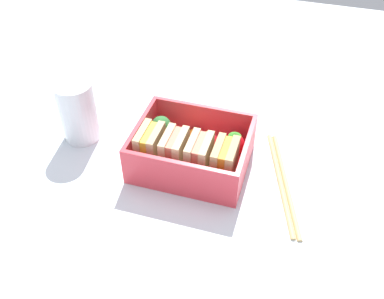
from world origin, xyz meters
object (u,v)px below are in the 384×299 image
at_px(sandwich_center_right, 150,147).
at_px(broccoli_floret, 161,127).
at_px(strawberry_far_left, 209,142).
at_px(carrot_stick_far_left, 184,139).
at_px(sandwich_left, 225,162).
at_px(drinking_glass, 78,111).
at_px(chopstick_pair, 283,179).
at_px(sandwich_center, 174,152).
at_px(sandwich_center_left, 199,157).
at_px(strawberry_left, 234,144).

relative_size(sandwich_center_right, broccoli_floret, 1.44).
distance_m(strawberry_far_left, carrot_stick_far_left, 0.04).
distance_m(sandwich_left, drinking_glass, 0.23).
height_order(chopstick_pair, drinking_glass, drinking_glass).
bearing_deg(sandwich_center, sandwich_left, 180.00).
distance_m(carrot_stick_far_left, broccoli_floret, 0.04).
bearing_deg(sandwich_center_left, chopstick_pair, -166.07).
bearing_deg(strawberry_left, sandwich_center, 36.05).
distance_m(sandwich_center, carrot_stick_far_left, 0.05).
distance_m(chopstick_pair, drinking_glass, 0.31).
xyz_separation_m(sandwich_center_left, carrot_stick_far_left, (0.04, -0.05, -0.02)).
distance_m(sandwich_center_left, sandwich_center, 0.03).
distance_m(sandwich_left, broccoli_floret, 0.12).
bearing_deg(broccoli_floret, carrot_stick_far_left, -179.62).
distance_m(sandwich_center, sandwich_center_right, 0.03).
height_order(sandwich_center_left, carrot_stick_far_left, sandwich_center_left).
height_order(carrot_stick_far_left, drinking_glass, drinking_glass).
height_order(sandwich_center_left, broccoli_floret, sandwich_center_left).
bearing_deg(carrot_stick_far_left, sandwich_center_left, 126.43).
distance_m(sandwich_center_right, carrot_stick_far_left, 0.06).
bearing_deg(sandwich_left, carrot_stick_far_left, -35.14).
relative_size(sandwich_center, carrot_stick_far_left, 1.05).
bearing_deg(sandwich_center_left, carrot_stick_far_left, -53.57).
distance_m(sandwich_center_left, broccoli_floret, 0.09).
height_order(strawberry_far_left, broccoli_floret, broccoli_floret).
bearing_deg(broccoli_floret, sandwich_left, 154.61).
height_order(sandwich_left, drinking_glass, drinking_glass).
distance_m(sandwich_center, drinking_glass, 0.16).
height_order(sandwich_left, sandwich_center_right, same).
bearing_deg(sandwich_left, drinking_glass, -8.59).
relative_size(carrot_stick_far_left, broccoli_floret, 1.37).
relative_size(sandwich_center_right, drinking_glass, 0.60).
xyz_separation_m(sandwich_center, strawberry_far_left, (-0.03, -0.05, -0.01)).
bearing_deg(sandwich_center_left, broccoli_floret, -35.13).
bearing_deg(sandwich_center_left, sandwich_center, 0.00).
bearing_deg(chopstick_pair, drinking_glass, -1.24).
distance_m(sandwich_center_right, strawberry_left, 0.12).
height_order(sandwich_center_left, strawberry_far_left, sandwich_center_left).
bearing_deg(broccoli_floret, chopstick_pair, 173.08).
bearing_deg(drinking_glass, carrot_stick_far_left, -174.21).
distance_m(sandwich_center_left, drinking_glass, 0.20).
bearing_deg(sandwich_left, chopstick_pair, -160.34).
bearing_deg(chopstick_pair, sandwich_center_left, 13.93).
bearing_deg(sandwich_center_right, broccoli_floret, -87.15).
bearing_deg(chopstick_pair, sandwich_left, 19.66).
bearing_deg(sandwich_left, sandwich_center, 0.00).
bearing_deg(strawberry_far_left, drinking_glass, 3.65).
relative_size(sandwich_center_left, strawberry_far_left, 1.65).
bearing_deg(sandwich_center, carrot_stick_far_left, -86.83).
relative_size(sandwich_left, broccoli_floret, 1.44).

